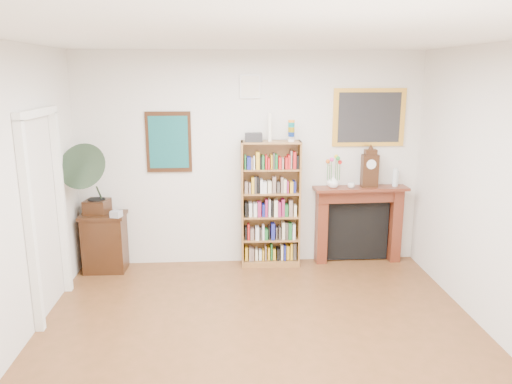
% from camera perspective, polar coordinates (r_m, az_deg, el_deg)
% --- Properties ---
extents(room, '(4.51, 5.01, 2.81)m').
position_cam_1_polar(room, '(4.12, 1.12, -2.30)').
color(room, '#56371A').
rests_on(room, ground).
extents(door_casing, '(0.08, 1.02, 2.17)m').
position_cam_1_polar(door_casing, '(5.62, -22.97, -0.52)').
color(door_casing, white).
rests_on(door_casing, left_wall).
extents(teal_poster, '(0.58, 0.04, 0.78)m').
position_cam_1_polar(teal_poster, '(6.53, -9.95, 5.64)').
color(teal_poster, black).
rests_on(teal_poster, back_wall).
extents(small_picture, '(0.26, 0.04, 0.30)m').
position_cam_1_polar(small_picture, '(6.44, -0.67, 11.99)').
color(small_picture, white).
rests_on(small_picture, back_wall).
extents(gilt_painting, '(0.95, 0.04, 0.75)m').
position_cam_1_polar(gilt_painting, '(6.72, 12.79, 8.31)').
color(gilt_painting, gold).
rests_on(gilt_painting, back_wall).
extents(bookshelf, '(0.78, 0.30, 1.92)m').
position_cam_1_polar(bookshelf, '(6.52, 1.70, -0.62)').
color(bookshelf, brown).
rests_on(bookshelf, floor).
extents(side_cabinet, '(0.57, 0.42, 0.76)m').
position_cam_1_polar(side_cabinet, '(6.77, -16.87, -5.52)').
color(side_cabinet, black).
rests_on(side_cabinet, floor).
extents(fireplace, '(1.25, 0.34, 1.05)m').
position_cam_1_polar(fireplace, '(6.87, 11.62, -2.91)').
color(fireplace, '#542313').
rests_on(fireplace, floor).
extents(gramophone, '(0.67, 0.79, 0.94)m').
position_cam_1_polar(gramophone, '(6.45, -18.32, 1.84)').
color(gramophone, black).
rests_on(gramophone, side_cabinet).
extents(cd_stack, '(0.15, 0.15, 0.08)m').
position_cam_1_polar(cd_stack, '(6.45, -15.68, -2.43)').
color(cd_stack, silver).
rests_on(cd_stack, side_cabinet).
extents(mantel_clock, '(0.22, 0.13, 0.50)m').
position_cam_1_polar(mantel_clock, '(6.70, 12.87, 2.58)').
color(mantel_clock, black).
rests_on(mantel_clock, fireplace).
extents(flower_vase, '(0.18, 0.18, 0.16)m').
position_cam_1_polar(flower_vase, '(6.60, 8.81, 1.18)').
color(flower_vase, white).
rests_on(flower_vase, fireplace).
extents(teacup, '(0.10, 0.10, 0.08)m').
position_cam_1_polar(teacup, '(6.61, 10.82, 0.75)').
color(teacup, silver).
rests_on(teacup, fireplace).
extents(bottle_left, '(0.07, 0.07, 0.24)m').
position_cam_1_polar(bottle_left, '(6.85, 15.61, 1.62)').
color(bottle_left, silver).
rests_on(bottle_left, fireplace).
extents(bottle_right, '(0.06, 0.06, 0.20)m').
position_cam_1_polar(bottle_right, '(6.87, 15.73, 1.49)').
color(bottle_right, silver).
rests_on(bottle_right, fireplace).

